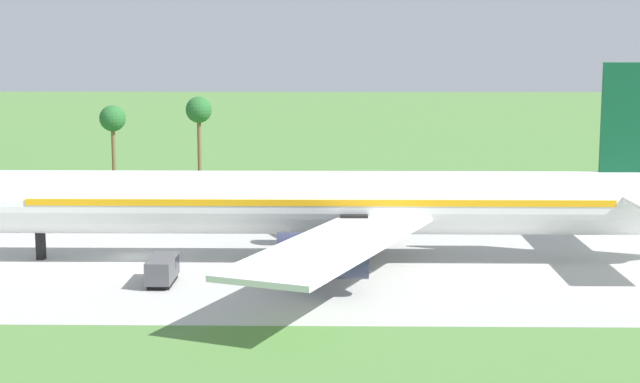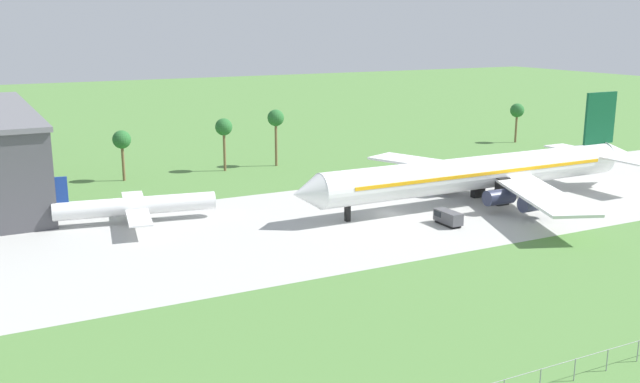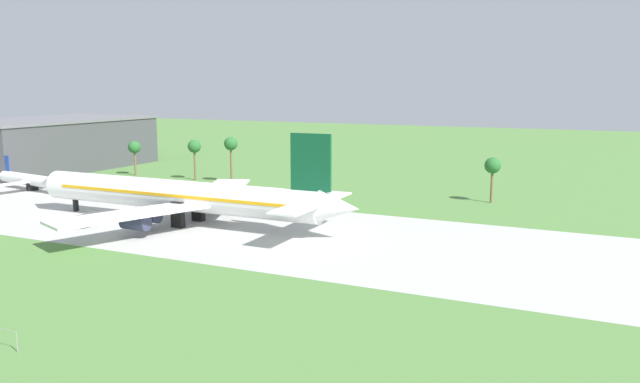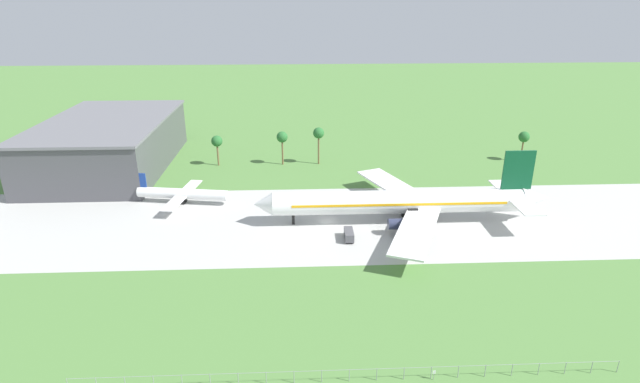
{
  "view_description": "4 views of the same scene",
  "coord_description": "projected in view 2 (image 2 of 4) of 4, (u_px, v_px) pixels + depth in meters",
  "views": [
    {
      "loc": [
        18.7,
        -88.38,
        19.76
      ],
      "look_at": [
        17.25,
        -1.08,
        6.36
      ],
      "focal_mm": 55.0,
      "sensor_mm": 36.0,
      "label": 1
    },
    {
      "loc": [
        -61.76,
        -95.28,
        30.52
      ],
      "look_at": [
        -13.19,
        -1.08,
        5.36
      ],
      "focal_mm": 40.0,
      "sensor_mm": 36.0,
      "label": 2
    },
    {
      "loc": [
        91.37,
        -94.74,
        25.87
      ],
      "look_at": [
        47.7,
        -1.08,
        8.22
      ],
      "focal_mm": 35.0,
      "sensor_mm": 36.0,
      "label": 3
    },
    {
      "loc": [
        -6.87,
        -112.01,
        52.38
      ],
      "look_at": [
        -1.49,
        5.0,
        6.0
      ],
      "focal_mm": 28.0,
      "sensor_mm": 36.0,
      "label": 4
    }
  ],
  "objects": [
    {
      "name": "ground_plane",
      "position": [
        388.0,
        213.0,
        116.98
      ],
      "size": [
        600.0,
        600.0,
        0.0
      ],
      "primitive_type": "plane",
      "color": "#517F3D"
    },
    {
      "name": "taxiway_strip",
      "position": [
        388.0,
        213.0,
        116.98
      ],
      "size": [
        320.0,
        44.0,
        0.02
      ],
      "color": "#B2B2AD",
      "rests_on": "ground_plane"
    },
    {
      "name": "jet_airliner",
      "position": [
        485.0,
        172.0,
        123.25
      ],
      "size": [
        72.61,
        55.24,
        17.94
      ],
      "color": "white",
      "rests_on": "ground_plane"
    },
    {
      "name": "regional_aircraft",
      "position": [
        135.0,
        206.0,
        111.02
      ],
      "size": [
        24.76,
        22.42,
        8.04
      ],
      "color": "white",
      "rests_on": "ground_plane"
    },
    {
      "name": "baggage_tug",
      "position": [
        447.0,
        217.0,
        110.09
      ],
      "size": [
        2.06,
        5.14,
        2.24
      ],
      "color": "black",
      "rests_on": "ground_plane"
    },
    {
      "name": "palm_tree_row",
      "position": [
        300.0,
        124.0,
        156.58
      ],
      "size": [
        104.92,
        3.6,
        12.33
      ],
      "color": "brown",
      "rests_on": "ground_plane"
    }
  ]
}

